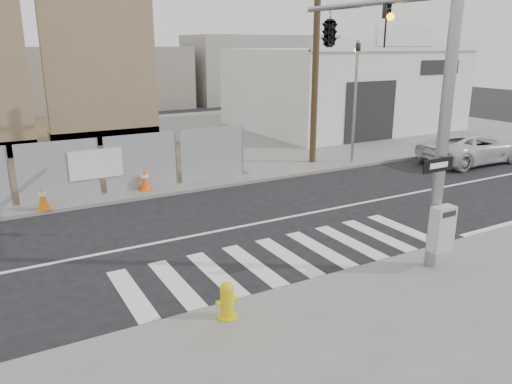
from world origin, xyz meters
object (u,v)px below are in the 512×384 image
suv (472,147)px  traffic_cone_c (43,198)px  auto_shop (341,88)px  fire_hydrant (227,300)px  signal_pole (363,59)px  traffic_cone_d (145,180)px

suv → traffic_cone_c: size_ratio=6.75×
auto_shop → fire_hydrant: auto_shop is taller
auto_shop → traffic_cone_c: bearing=-155.1°
fire_hydrant → traffic_cone_c: size_ratio=0.97×
signal_pole → auto_shop: size_ratio=0.58×
signal_pole → traffic_cone_c: size_ratio=9.22×
auto_shop → traffic_cone_c: size_ratio=15.80×
signal_pole → suv: signal_pole is taller
signal_pole → traffic_cone_d: signal_pole is taller
fire_hydrant → auto_shop: bearing=46.1°
auto_shop → traffic_cone_d: size_ratio=15.42×
suv → fire_hydrant: bearing=114.1°
auto_shop → suv: bearing=-95.6°
auto_shop → fire_hydrant: size_ratio=16.31×
fire_hydrant → suv: (15.65, 6.78, 0.23)m
auto_shop → suv: auto_shop is taller
signal_pole → suv: 12.00m
auto_shop → fire_hydrant: 24.29m
signal_pole → traffic_cone_c: 10.58m
signal_pole → fire_hydrant: (-5.21, -2.50, -4.30)m
suv → traffic_cone_d: 14.55m
traffic_cone_d → signal_pole: bearing=-60.3°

